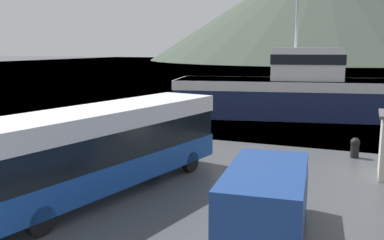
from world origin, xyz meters
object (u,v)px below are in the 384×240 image
tour_bus (107,144)px  small_boat (286,92)px  delivery_van (268,204)px  fishing_boat (286,90)px

tour_bus → small_boat: 34.30m
delivery_van → fishing_boat: bearing=93.1°
tour_bus → fishing_boat: size_ratio=0.65×
tour_bus → small_boat: (0.49, 34.27, -1.30)m
small_boat → fishing_boat: bearing=-141.2°
tour_bus → delivery_van: 6.90m
fishing_boat → small_boat: bearing=-2.0°
delivery_van → fishing_boat: (-3.53, 22.48, 0.82)m
delivery_van → fishing_boat: size_ratio=0.35×
fishing_boat → small_boat: (-2.47, 14.06, -1.58)m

